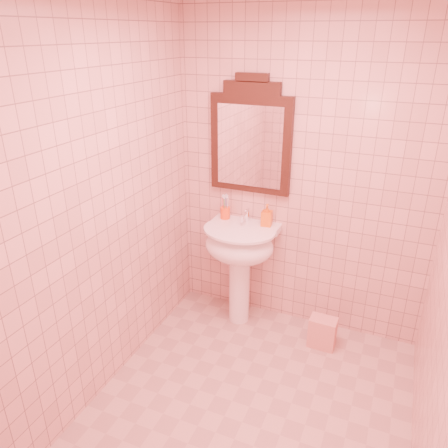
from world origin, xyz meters
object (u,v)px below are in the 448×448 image
at_px(toothbrush_cup, 225,213).
at_px(towel, 322,332).
at_px(soap_dispenser, 267,215).
at_px(mirror, 251,139).
at_px(pedestal_sink, 240,251).

relative_size(toothbrush_cup, towel, 0.73).
bearing_deg(towel, soap_dispenser, 159.66).
bearing_deg(toothbrush_cup, soap_dispenser, -0.64).
bearing_deg(mirror, soap_dispenser, -19.06).
height_order(mirror, soap_dispenser, mirror).
xyz_separation_m(toothbrush_cup, soap_dispenser, (0.36, -0.00, 0.04)).
bearing_deg(soap_dispenser, towel, -25.79).
bearing_deg(towel, mirror, 159.96).
distance_m(toothbrush_cup, soap_dispenser, 0.36).
height_order(pedestal_sink, towel, pedestal_sink).
bearing_deg(towel, pedestal_sink, 174.91).
height_order(toothbrush_cup, soap_dispenser, toothbrush_cup).
height_order(pedestal_sink, toothbrush_cup, toothbrush_cup).
relative_size(mirror, soap_dispenser, 5.00).
relative_size(pedestal_sink, towel, 3.43).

